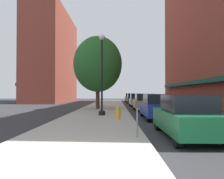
{
  "coord_description": "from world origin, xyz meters",
  "views": [
    {
      "loc": [
        1.27,
        -4.36,
        1.72
      ],
      "look_at": [
        0.87,
        18.54,
        2.1
      ],
      "focal_mm": 34.2,
      "sensor_mm": 36.0,
      "label": 1
    }
  ],
  "objects_px": {
    "tree_near": "(98,64)",
    "car_silver": "(137,100)",
    "parking_meter_near": "(137,114)",
    "car_green": "(186,117)",
    "lamppost": "(102,73)",
    "car_blue": "(157,107)",
    "fire_hydrant": "(118,113)",
    "car_red": "(130,98)",
    "car_black": "(132,99)",
    "car_yellow": "(144,102)"
  },
  "relations": [
    {
      "from": "tree_near",
      "to": "car_silver",
      "type": "height_order",
      "value": "tree_near"
    },
    {
      "from": "parking_meter_near",
      "to": "car_green",
      "type": "relative_size",
      "value": 0.3
    },
    {
      "from": "lamppost",
      "to": "car_green",
      "type": "bearing_deg",
      "value": -62.26
    },
    {
      "from": "tree_near",
      "to": "car_blue",
      "type": "bearing_deg",
      "value": -59.35
    },
    {
      "from": "fire_hydrant",
      "to": "parking_meter_near",
      "type": "distance_m",
      "value": 5.28
    },
    {
      "from": "car_red",
      "to": "fire_hydrant",
      "type": "bearing_deg",
      "value": -95.98
    },
    {
      "from": "tree_near",
      "to": "fire_hydrant",
      "type": "bearing_deg",
      "value": -77.4
    },
    {
      "from": "car_silver",
      "to": "lamppost",
      "type": "bearing_deg",
      "value": -105.13
    },
    {
      "from": "fire_hydrant",
      "to": "tree_near",
      "type": "xyz_separation_m",
      "value": [
        -2.02,
        9.03,
        4.2
      ]
    },
    {
      "from": "fire_hydrant",
      "to": "car_blue",
      "type": "bearing_deg",
      "value": 26.28
    },
    {
      "from": "tree_near",
      "to": "car_red",
      "type": "relative_size",
      "value": 1.74
    },
    {
      "from": "tree_near",
      "to": "car_black",
      "type": "height_order",
      "value": "tree_near"
    },
    {
      "from": "lamppost",
      "to": "car_silver",
      "type": "distance_m",
      "value": 13.13
    },
    {
      "from": "car_green",
      "to": "car_blue",
      "type": "xyz_separation_m",
      "value": [
        0.0,
        5.95,
        0.0
      ]
    },
    {
      "from": "fire_hydrant",
      "to": "car_black",
      "type": "xyz_separation_m",
      "value": [
        2.58,
        21.77,
        0.29
      ]
    },
    {
      "from": "parking_meter_near",
      "to": "car_silver",
      "type": "height_order",
      "value": "car_silver"
    },
    {
      "from": "car_blue",
      "to": "car_yellow",
      "type": "bearing_deg",
      "value": 92.24
    },
    {
      "from": "car_green",
      "to": "car_yellow",
      "type": "distance_m",
      "value": 12.45
    },
    {
      "from": "lamppost",
      "to": "car_yellow",
      "type": "relative_size",
      "value": 1.37
    },
    {
      "from": "car_green",
      "to": "car_black",
      "type": "relative_size",
      "value": 1.0
    },
    {
      "from": "car_green",
      "to": "car_red",
      "type": "relative_size",
      "value": 1.0
    },
    {
      "from": "parking_meter_near",
      "to": "tree_near",
      "type": "height_order",
      "value": "tree_near"
    },
    {
      "from": "lamppost",
      "to": "parking_meter_near",
      "type": "distance_m",
      "value": 8.18
    },
    {
      "from": "car_yellow",
      "to": "tree_near",
      "type": "bearing_deg",
      "value": 164.76
    },
    {
      "from": "fire_hydrant",
      "to": "tree_near",
      "type": "bearing_deg",
      "value": 102.6
    },
    {
      "from": "car_black",
      "to": "car_red",
      "type": "distance_m",
      "value": 6.86
    },
    {
      "from": "car_green",
      "to": "car_silver",
      "type": "relative_size",
      "value": 1.0
    },
    {
      "from": "car_yellow",
      "to": "lamppost",
      "type": "bearing_deg",
      "value": -124.9
    },
    {
      "from": "fire_hydrant",
      "to": "car_silver",
      "type": "relative_size",
      "value": 0.18
    },
    {
      "from": "parking_meter_near",
      "to": "car_green",
      "type": "xyz_separation_m",
      "value": [
        1.95,
        0.55,
        -0.14
      ]
    },
    {
      "from": "parking_meter_near",
      "to": "car_silver",
      "type": "bearing_deg",
      "value": 84.43
    },
    {
      "from": "car_green",
      "to": "lamppost",
      "type": "bearing_deg",
      "value": 117.06
    },
    {
      "from": "car_blue",
      "to": "car_red",
      "type": "relative_size",
      "value": 1.0
    },
    {
      "from": "lamppost",
      "to": "fire_hydrant",
      "type": "bearing_deg",
      "value": -64.5
    },
    {
      "from": "tree_near",
      "to": "car_yellow",
      "type": "bearing_deg",
      "value": -15.26
    },
    {
      "from": "tree_near",
      "to": "car_black",
      "type": "distance_m",
      "value": 14.09
    },
    {
      "from": "car_silver",
      "to": "car_blue",
      "type": "bearing_deg",
      "value": -88.32
    },
    {
      "from": "tree_near",
      "to": "car_black",
      "type": "xyz_separation_m",
      "value": [
        4.6,
        12.74,
        -3.91
      ]
    },
    {
      "from": "car_green",
      "to": "car_black",
      "type": "bearing_deg",
      "value": 89.32
    },
    {
      "from": "car_yellow",
      "to": "car_silver",
      "type": "height_order",
      "value": "same"
    },
    {
      "from": "tree_near",
      "to": "car_yellow",
      "type": "relative_size",
      "value": 1.74
    },
    {
      "from": "car_silver",
      "to": "car_black",
      "type": "distance_m",
      "value": 6.98
    },
    {
      "from": "car_green",
      "to": "car_black",
      "type": "distance_m",
      "value": 26.44
    },
    {
      "from": "car_blue",
      "to": "fire_hydrant",
      "type": "bearing_deg",
      "value": -151.49
    },
    {
      "from": "lamppost",
      "to": "car_green",
      "type": "relative_size",
      "value": 1.37
    },
    {
      "from": "car_red",
      "to": "car_yellow",
      "type": "bearing_deg",
      "value": -90.83
    },
    {
      "from": "lamppost",
      "to": "car_black",
      "type": "distance_m",
      "value": 19.84
    },
    {
      "from": "fire_hydrant",
      "to": "lamppost",
      "type": "bearing_deg",
      "value": 115.5
    },
    {
      "from": "lamppost",
      "to": "car_silver",
      "type": "bearing_deg",
      "value": 73.19
    },
    {
      "from": "car_yellow",
      "to": "car_silver",
      "type": "relative_size",
      "value": 1.0
    }
  ]
}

